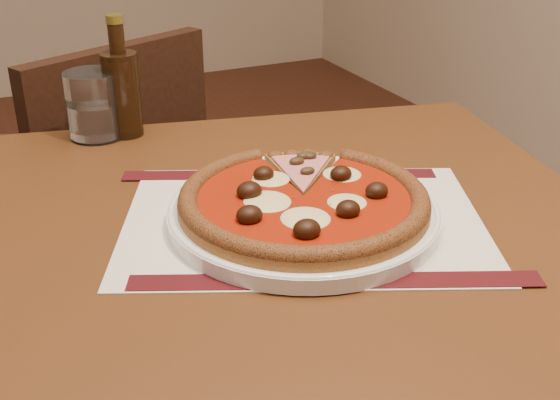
# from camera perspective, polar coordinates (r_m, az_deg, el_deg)

# --- Properties ---
(table) EXTENTS (0.96, 0.96, 0.75)m
(table) POSITION_cam_1_polar(r_m,az_deg,el_deg) (0.87, 0.56, -8.28)
(table) COLOR #572D14
(table) RESTS_ON ground
(chair_far) EXTENTS (0.52, 0.52, 0.84)m
(chair_far) POSITION_cam_1_polar(r_m,az_deg,el_deg) (1.51, -14.21, -0.75)
(chair_far) COLOR black
(chair_far) RESTS_ON ground
(placemat) EXTENTS (0.51, 0.45, 0.00)m
(placemat) POSITION_cam_1_polar(r_m,az_deg,el_deg) (0.84, 1.90, -1.72)
(placemat) COLOR silver
(placemat) RESTS_ON table
(plate) EXTENTS (0.32, 0.32, 0.02)m
(plate) POSITION_cam_1_polar(r_m,az_deg,el_deg) (0.83, 1.91, -1.11)
(plate) COLOR white
(plate) RESTS_ON placemat
(pizza) EXTENTS (0.30, 0.30, 0.04)m
(pizza) POSITION_cam_1_polar(r_m,az_deg,el_deg) (0.83, 1.93, 0.10)
(pizza) COLOR #976024
(pizza) RESTS_ON plate
(ham_slice) EXTENTS (0.10, 0.13, 0.02)m
(ham_slice) POSITION_cam_1_polar(r_m,az_deg,el_deg) (0.91, 2.66, 2.48)
(ham_slice) COLOR #976024
(ham_slice) RESTS_ON plate
(water_glass) EXTENTS (0.10, 0.10, 0.10)m
(water_glass) POSITION_cam_1_polar(r_m,az_deg,el_deg) (1.12, -14.85, 7.47)
(water_glass) COLOR white
(water_glass) RESTS_ON table
(bottle) EXTENTS (0.06, 0.06, 0.19)m
(bottle) POSITION_cam_1_polar(r_m,az_deg,el_deg) (1.11, -12.74, 8.74)
(bottle) COLOR #351F0D
(bottle) RESTS_ON table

